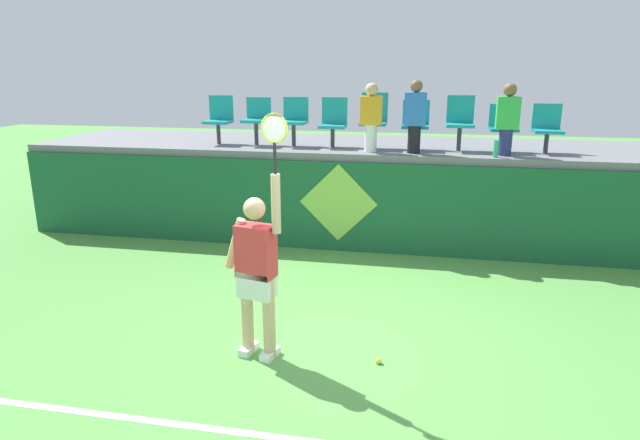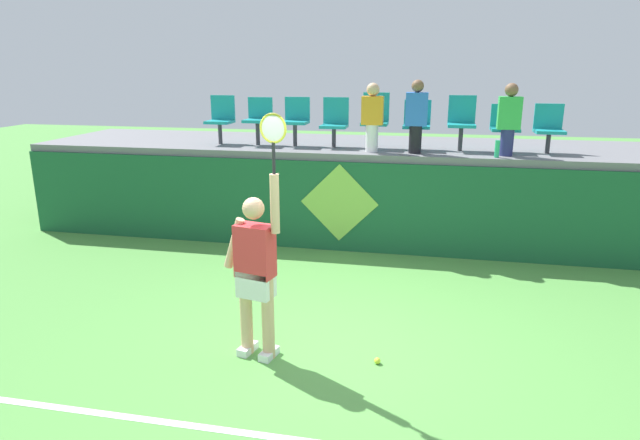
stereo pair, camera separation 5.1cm
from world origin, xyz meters
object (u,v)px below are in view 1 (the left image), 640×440
Objects in this scene: stadium_chair_5 at (415,122)px; spectator_0 at (371,116)px; water_bottle at (496,149)px; stadium_chair_8 at (547,126)px; stadium_chair_7 at (503,125)px; spectator_2 at (415,115)px; tennis_player at (257,269)px; stadium_chair_3 at (333,121)px; tennis_ball at (378,361)px; stadium_chair_6 at (460,120)px; spectator_1 at (507,118)px; stadium_chair_1 at (257,117)px; stadium_chair_2 at (294,118)px; stadium_chair_0 at (219,117)px; stadium_chair_4 at (374,118)px.

spectator_0 reaches higher than stadium_chair_5.
water_bottle is 1.09m from stadium_chair_8.
spectator_2 is at bearing -162.29° from stadium_chair_7.
stadium_chair_5 is 1.07× the size of stadium_chair_7.
tennis_player is 4.48m from stadium_chair_3.
stadium_chair_6 is at bearing 78.33° from tennis_ball.
tennis_ball is 4.88m from stadium_chair_3.
tennis_player is 2.30× the size of spectator_1.
stadium_chair_1 is 2.74m from stadium_chair_5.
stadium_chair_8 is at bearing 51.28° from tennis_player.
stadium_chair_2 reaches higher than stadium_chair_5.
stadium_chair_1 reaches higher than stadium_chair_5.
stadium_chair_7 is (3.46, -0.00, -0.05)m from stadium_chair_2.
spectator_0 is at bearing 79.53° from tennis_player.
stadium_chair_5 is 1.47m from spectator_1.
stadium_chair_5 is (2.07, 0.00, -0.02)m from stadium_chair_2.
stadium_chair_7 is at bearing -179.63° from stadium_chair_8.
stadium_chair_6 is 0.81m from spectator_1.
spectator_1 is (1.56, 3.85, 2.14)m from tennis_ball.
water_bottle is at bearing -7.84° from stadium_chair_0.
stadium_chair_5 is at bearing -0.05° from stadium_chair_0.
water_bottle is 2.72m from stadium_chair_3.
tennis_ball is (1.25, 0.07, -0.94)m from tennis_player.
water_bottle is 0.52m from spectator_1.
stadium_chair_6 is at bearing -0.05° from stadium_chair_3.
stadium_chair_2 is 1.37m from stadium_chair_4.
spectator_2 reaches higher than stadium_chair_5.
stadium_chair_6 is 1.15× the size of stadium_chair_8.
spectator_1 reaches higher than stadium_chair_4.
tennis_ball is 4.72m from stadium_chair_5.
stadium_chair_3 is (-2.62, 0.65, 0.31)m from water_bottle.
stadium_chair_3 is 0.91× the size of stadium_chair_4.
tennis_ball is 4.25m from water_bottle.
stadium_chair_5 is (0.69, -0.01, -0.06)m from stadium_chair_4.
stadium_chair_2 is (-0.65, 4.34, 1.10)m from tennis_player.
stadium_chair_0 is 0.77× the size of spectator_0.
water_bottle is 1.34m from spectator_2.
stadium_chair_4 is (0.69, 0.00, 0.06)m from stadium_chair_3.
water_bottle is 4.73m from stadium_chair_0.
stadium_chair_4 is 2.14m from spectator_1.
stadium_chair_2 is (-1.90, 4.27, 2.04)m from tennis_ball.
water_bottle is 0.28× the size of stadium_chair_4.
spectator_2 reaches higher than stadium_chair_4.
stadium_chair_7 is 0.66× the size of spectator_2.
stadium_chair_2 is at bearing -179.98° from stadium_chair_5.
water_bottle is 2.07m from stadium_chair_4.
stadium_chair_6 reaches higher than tennis_ball.
water_bottle is at bearing 68.85° from tennis_ball.
water_bottle is 0.34× the size of stadium_chair_8.
tennis_ball is at bearing -110.12° from stadium_chair_7.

